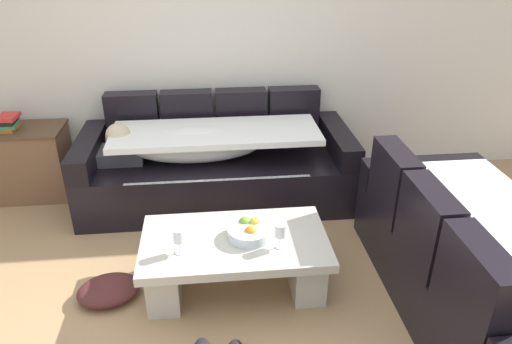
% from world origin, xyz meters
% --- Properties ---
extents(ground_plane, '(14.00, 14.00, 0.00)m').
position_xyz_m(ground_plane, '(0.00, 0.00, 0.00)').
color(ground_plane, tan).
extents(back_wall, '(9.00, 0.10, 2.70)m').
position_xyz_m(back_wall, '(0.00, 2.15, 1.35)').
color(back_wall, silver).
rests_on(back_wall, ground_plane).
extents(couch_along_wall, '(2.29, 0.92, 0.88)m').
position_xyz_m(couch_along_wall, '(0.18, 1.62, 0.33)').
color(couch_along_wall, black).
rests_on(couch_along_wall, ground_plane).
extents(couch_near_window, '(0.92, 1.95, 0.88)m').
position_xyz_m(couch_near_window, '(1.73, 0.04, 0.34)').
color(couch_near_window, black).
rests_on(couch_near_window, ground_plane).
extents(coffee_table, '(1.20, 0.68, 0.38)m').
position_xyz_m(coffee_table, '(0.29, 0.42, 0.24)').
color(coffee_table, beige).
rests_on(coffee_table, ground_plane).
extents(fruit_bowl, '(0.28, 0.28, 0.10)m').
position_xyz_m(fruit_bowl, '(0.39, 0.44, 0.42)').
color(fruit_bowl, silver).
rests_on(fruit_bowl, coffee_table).
extents(wine_glass_near_left, '(0.07, 0.07, 0.17)m').
position_xyz_m(wine_glass_near_left, '(-0.05, 0.31, 0.50)').
color(wine_glass_near_left, silver).
rests_on(wine_glass_near_left, coffee_table).
extents(wine_glass_near_right, '(0.07, 0.07, 0.17)m').
position_xyz_m(wine_glass_near_right, '(0.57, 0.30, 0.50)').
color(wine_glass_near_right, silver).
rests_on(wine_glass_near_right, coffee_table).
extents(side_cabinet, '(0.72, 0.44, 0.64)m').
position_xyz_m(side_cabinet, '(-1.46, 1.85, 0.32)').
color(side_cabinet, brown).
rests_on(side_cabinet, ground_plane).
extents(book_stack_on_cabinet, '(0.19, 0.23, 0.13)m').
position_xyz_m(book_stack_on_cabinet, '(-1.53, 1.84, 0.70)').
color(book_stack_on_cabinet, '#B76623').
rests_on(book_stack_on_cabinet, side_cabinet).
extents(crumpled_garment, '(0.46, 0.40, 0.12)m').
position_xyz_m(crumpled_garment, '(-0.54, 0.39, 0.06)').
color(crumpled_garment, '#4C2323').
rests_on(crumpled_garment, ground_plane).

